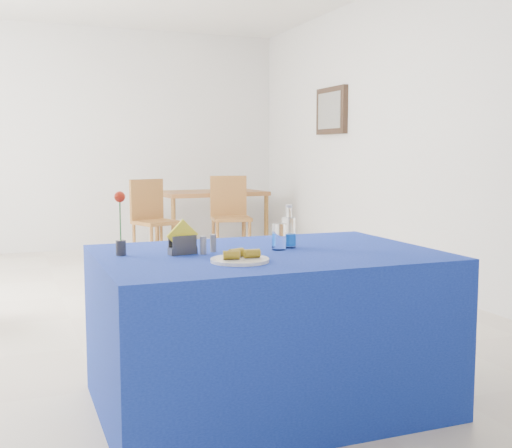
{
  "coord_description": "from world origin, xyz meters",
  "views": [
    {
      "loc": [
        -0.96,
        -4.86,
        1.23
      ],
      "look_at": [
        0.06,
        -2.24,
        0.92
      ],
      "focal_mm": 45.0,
      "sensor_mm": 36.0,
      "label": 1
    }
  ],
  "objects_px": {
    "plate": "(240,260)",
    "chair_bg_right": "(230,211)",
    "water_bottle": "(289,233)",
    "oak_table": "(211,197)",
    "chair_bg_left": "(152,215)",
    "blue_table": "(267,329)"
  },
  "relations": [
    {
      "from": "chair_bg_right",
      "to": "blue_table",
      "type": "bearing_deg",
      "value": -96.47
    },
    {
      "from": "chair_bg_left",
      "to": "chair_bg_right",
      "type": "relative_size",
      "value": 0.97
    },
    {
      "from": "oak_table",
      "to": "chair_bg_left",
      "type": "height_order",
      "value": "chair_bg_left"
    },
    {
      "from": "blue_table",
      "to": "water_bottle",
      "type": "relative_size",
      "value": 7.44
    },
    {
      "from": "chair_bg_left",
      "to": "blue_table",
      "type": "bearing_deg",
      "value": -115.01
    },
    {
      "from": "blue_table",
      "to": "oak_table",
      "type": "relative_size",
      "value": 1.22
    },
    {
      "from": "plate",
      "to": "chair_bg_right",
      "type": "height_order",
      "value": "chair_bg_right"
    },
    {
      "from": "blue_table",
      "to": "chair_bg_right",
      "type": "distance_m",
      "value": 4.42
    },
    {
      "from": "blue_table",
      "to": "chair_bg_left",
      "type": "height_order",
      "value": "chair_bg_left"
    },
    {
      "from": "plate",
      "to": "blue_table",
      "type": "bearing_deg",
      "value": 45.44
    },
    {
      "from": "blue_table",
      "to": "chair_bg_right",
      "type": "bearing_deg",
      "value": 73.37
    },
    {
      "from": "oak_table",
      "to": "chair_bg_left",
      "type": "relative_size",
      "value": 1.4
    },
    {
      "from": "water_bottle",
      "to": "oak_table",
      "type": "distance_m",
      "value": 4.87
    },
    {
      "from": "chair_bg_left",
      "to": "chair_bg_right",
      "type": "height_order",
      "value": "chair_bg_right"
    },
    {
      "from": "blue_table",
      "to": "chair_bg_left",
      "type": "relative_size",
      "value": 1.71
    },
    {
      "from": "water_bottle",
      "to": "chair_bg_left",
      "type": "height_order",
      "value": "water_bottle"
    },
    {
      "from": "water_bottle",
      "to": "oak_table",
      "type": "bearing_deg",
      "value": 77.3
    },
    {
      "from": "water_bottle",
      "to": "oak_table",
      "type": "relative_size",
      "value": 0.16
    },
    {
      "from": "water_bottle",
      "to": "plate",
      "type": "bearing_deg",
      "value": -140.24
    },
    {
      "from": "water_bottle",
      "to": "chair_bg_right",
      "type": "bearing_deg",
      "value": 74.99
    },
    {
      "from": "oak_table",
      "to": "plate",
      "type": "bearing_deg",
      "value": -105.92
    },
    {
      "from": "plate",
      "to": "chair_bg_right",
      "type": "distance_m",
      "value": 4.7
    }
  ]
}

